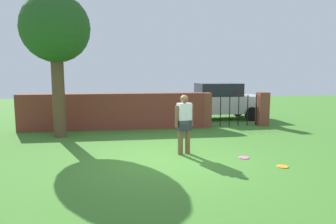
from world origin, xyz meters
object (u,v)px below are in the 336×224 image
at_px(car, 218,101).
at_px(frisbee_orange, 282,166).
at_px(frisbee_pink, 244,158).
at_px(tree, 56,31).
at_px(person, 184,122).

relative_size(car, frisbee_orange, 15.72).
xyz_separation_m(car, frisbee_orange, (-0.77, -7.50, -0.85)).
xyz_separation_m(frisbee_pink, frisbee_orange, (0.61, -0.85, 0.00)).
distance_m(tree, frisbee_orange, 8.15).
bearing_deg(frisbee_orange, car, 84.11).
height_order(frisbee_pink, frisbee_orange, same).
bearing_deg(frisbee_pink, person, 157.09).
distance_m(person, car, 6.68).
relative_size(person, frisbee_pink, 6.00).
height_order(tree, car, tree).
height_order(tree, frisbee_orange, tree).
height_order(car, frisbee_pink, car).
distance_m(tree, frisbee_pink, 7.28).
bearing_deg(person, frisbee_pink, 141.25).
xyz_separation_m(tree, person, (3.83, -2.84, -2.71)).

